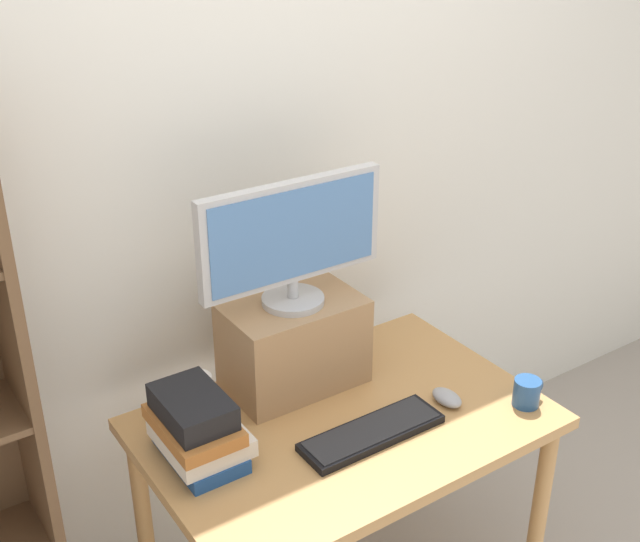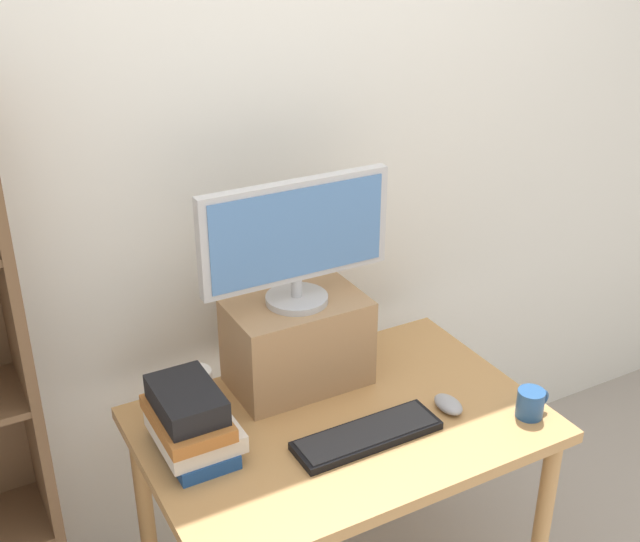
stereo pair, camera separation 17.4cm
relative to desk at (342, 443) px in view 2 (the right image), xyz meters
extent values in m
cube|color=silver|center=(0.00, 0.53, 0.68)|extent=(7.00, 0.08, 2.60)
cube|color=#B7844C|center=(0.00, 0.00, 0.07)|extent=(1.11, 0.74, 0.04)
cylinder|color=#B7844C|center=(0.50, -0.32, -0.29)|extent=(0.05, 0.05, 0.67)
cylinder|color=#B7844C|center=(-0.50, 0.32, -0.29)|extent=(0.05, 0.05, 0.67)
cylinder|color=#B7844C|center=(0.50, 0.32, -0.29)|extent=(0.05, 0.05, 0.67)
cube|color=brown|center=(-0.77, 0.35, 0.22)|extent=(0.03, 0.28, 1.69)
cube|color=#A87F56|center=(-0.02, 0.23, 0.22)|extent=(0.40, 0.25, 0.27)
cylinder|color=#B7B7BA|center=(-0.02, 0.23, 0.36)|extent=(0.18, 0.18, 0.02)
cylinder|color=#B7B7BA|center=(-0.02, 0.23, 0.40)|extent=(0.03, 0.03, 0.06)
cube|color=#B7B7BA|center=(-0.02, 0.23, 0.58)|extent=(0.57, 0.04, 0.29)
cube|color=#4C7AB7|center=(-0.02, 0.21, 0.58)|extent=(0.52, 0.00, 0.26)
cube|color=black|center=(0.01, -0.11, 0.09)|extent=(0.41, 0.13, 0.02)
cube|color=#28282B|center=(0.01, -0.11, 0.11)|extent=(0.39, 0.11, 0.00)
ellipsoid|color=#99999E|center=(0.29, -0.10, 0.10)|extent=(0.06, 0.10, 0.04)
cube|color=navy|center=(-0.41, 0.07, 0.10)|extent=(0.16, 0.27, 0.04)
cube|color=silver|center=(-0.41, 0.07, 0.15)|extent=(0.20, 0.25, 0.05)
cube|color=#AD662D|center=(-0.42, 0.07, 0.19)|extent=(0.17, 0.27, 0.04)
cube|color=black|center=(-0.42, 0.08, 0.24)|extent=(0.15, 0.23, 0.07)
cylinder|color=#234C84|center=(0.47, -0.24, 0.12)|extent=(0.08, 0.08, 0.08)
torus|color=#234C84|center=(0.51, -0.24, 0.13)|extent=(0.06, 0.01, 0.06)
cylinder|color=silver|center=(-0.34, 0.22, 0.15)|extent=(0.09, 0.09, 0.14)
cube|color=#2D2D30|center=(-0.34, 0.18, 0.16)|extent=(0.05, 0.00, 0.08)
camera|label=1|loc=(-1.09, -1.50, 1.44)|focal=45.00mm
camera|label=2|loc=(-0.94, -1.59, 1.44)|focal=45.00mm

